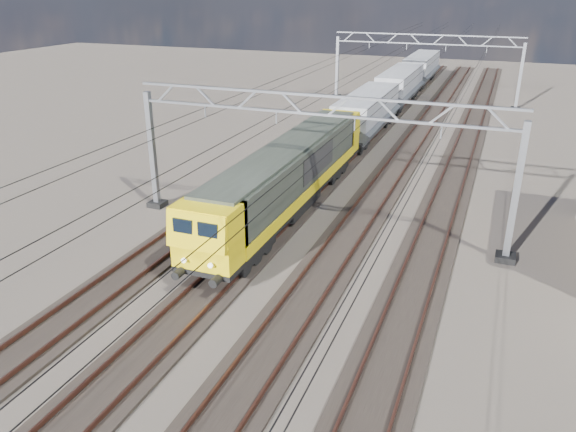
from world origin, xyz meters
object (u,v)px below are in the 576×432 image
(catenary_gantry_mid, at_px, (314,159))
(catenary_gantry_far, at_px, (424,66))
(hopper_wagon_mid, at_px, (400,84))
(hopper_wagon_third, at_px, (421,67))
(locomotive, at_px, (290,174))
(hopper_wagon_lead, at_px, (367,111))

(catenary_gantry_mid, bearing_deg, catenary_gantry_far, 90.00)
(hopper_wagon_mid, distance_m, hopper_wagon_third, 14.20)
(locomotive, bearing_deg, catenary_gantry_far, 86.65)
(locomotive, height_order, hopper_wagon_mid, locomotive)
(locomotive, relative_size, hopper_wagon_lead, 1.62)
(hopper_wagon_third, bearing_deg, locomotive, -90.00)
(hopper_wagon_lead, xyz_separation_m, hopper_wagon_mid, (0.00, 14.20, 0.00))
(catenary_gantry_mid, xyz_separation_m, catenary_gantry_far, (0.00, 36.00, 0.00))
(locomotive, xyz_separation_m, hopper_wagon_third, (-0.00, 46.10, -0.09))
(catenary_gantry_mid, relative_size, catenary_gantry_far, 1.00)
(catenary_gantry_far, height_order, locomotive, catenary_gantry_far)
(locomotive, distance_m, hopper_wagon_mid, 31.90)
(catenary_gantry_mid, relative_size, locomotive, 0.94)
(hopper_wagon_lead, bearing_deg, catenary_gantry_far, 83.07)
(catenary_gantry_far, relative_size, hopper_wagon_lead, 1.53)
(catenary_gantry_mid, bearing_deg, locomotive, 137.37)
(catenary_gantry_mid, relative_size, hopper_wagon_third, 1.53)
(catenary_gantry_far, relative_size, hopper_wagon_mid, 1.53)
(locomotive, relative_size, hopper_wagon_mid, 1.62)
(catenary_gantry_mid, distance_m, catenary_gantry_far, 36.00)
(locomotive, relative_size, hopper_wagon_third, 1.62)
(catenary_gantry_mid, height_order, locomotive, catenary_gantry_mid)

